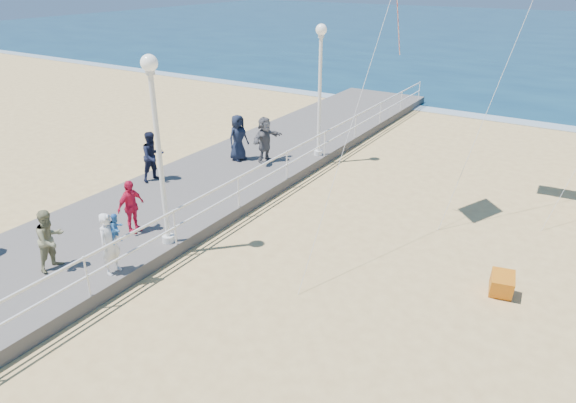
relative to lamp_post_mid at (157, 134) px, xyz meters
The scene contains 14 objects.
ground 6.48m from the lamp_post_mid, ahead, with size 160.00×160.00×0.00m, color #E6C378.
surf_line 21.50m from the lamp_post_mid, 75.37° to the left, with size 160.00×1.20×0.04m, color silver.
boardwalk 4.07m from the lamp_post_mid, behind, with size 5.00×44.00×0.40m, color slate.
railing 2.43m from the lamp_post_mid, ahead, with size 0.05×42.00×0.55m.
lamp_post_mid is the anchor object (origin of this frame).
lamp_post_far 9.00m from the lamp_post_mid, 90.00° to the left, with size 0.44×0.44×5.32m.
woman_holding_toddler 3.11m from the lamp_post_mid, 91.47° to the right, with size 0.62×0.40×1.69m, color white.
toddler_held 2.70m from the lamp_post_mid, 86.82° to the right, with size 0.40×0.31×0.81m, color #387FD3.
spectator_1 3.89m from the lamp_post_mid, 120.54° to the right, with size 0.81×0.63×1.68m, color gray.
spectator_3 2.79m from the lamp_post_mid, behind, with size 0.96×0.40×1.64m, color #DD1B45.
spectator_4 7.56m from the lamp_post_mid, 110.45° to the left, with size 0.93×0.60×1.89m, color #161E32.
spectator_5 7.66m from the lamp_post_mid, 101.58° to the left, with size 1.73×0.55×1.87m, color slate.
spectator_7 5.53m from the lamp_post_mid, 139.50° to the left, with size 0.91×0.71×1.87m, color #171C33.
box_kite 9.75m from the lamp_post_mid, 18.40° to the left, with size 0.55×0.55×0.60m, color #C23A0B.
Camera 1 is at (4.53, -9.28, 7.66)m, focal length 32.00 mm.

